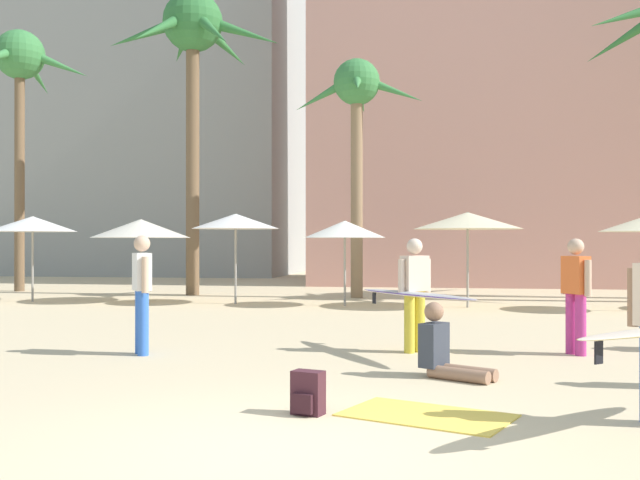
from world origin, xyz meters
name	(u,v)px	position (x,y,z in m)	size (l,w,h in m)	color
ground	(283,451)	(0.00, 0.00, 0.00)	(120.00, 120.00, 0.00)	beige
hotel_pink	(544,87)	(5.66, 26.25, 8.17)	(18.55, 9.49, 16.34)	#DB9989
hotel_tower_gray	(126,44)	(-15.33, 32.09, 12.37)	(18.13, 9.11, 24.75)	gray
palm_tree_far_left	(357,106)	(-1.13, 16.22, 5.75)	(3.95, 4.03, 7.14)	#896B4C
palm_tree_center	(20,72)	(-12.79, 17.49, 7.44)	(4.90, 4.79, 8.88)	brown
palm_tree_far_right	(193,45)	(-6.38, 16.69, 7.91)	(5.63, 5.20, 9.57)	brown
cafe_umbrella_0	(345,229)	(-1.15, 13.41, 2.00)	(2.13, 2.13, 2.23)	gray
cafe_umbrella_1	(468,221)	(2.00, 13.42, 2.21)	(2.77, 2.77, 2.43)	gray
cafe_umbrella_3	(141,229)	(-6.96, 13.90, 2.05)	(2.77, 2.77, 2.31)	gray
cafe_umbrella_4	(236,221)	(-4.15, 13.62, 2.23)	(2.36, 2.36, 2.43)	gray
cafe_umbrella_5	(33,224)	(-9.99, 13.49, 2.17)	(2.42, 2.42, 2.39)	gray
beach_towel	(427,415)	(1.12, 1.37, 0.01)	(1.55, 0.94, 0.01)	#F4CC4C
backpack	(308,394)	(-0.02, 1.25, 0.20)	(0.34, 0.31, 0.42)	#411E27
person_mid_center	(445,351)	(1.31, 3.43, 0.32)	(0.96, 0.78, 0.92)	#936B51
person_near_left	(414,292)	(0.89, 5.33, 0.92)	(1.96, 2.74, 1.72)	gold
person_mid_right	(142,289)	(-3.09, 4.62, 0.97)	(0.41, 0.56, 1.76)	blue
person_far_right	(576,291)	(3.25, 5.60, 0.94)	(0.40, 0.56, 1.72)	#B7337F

